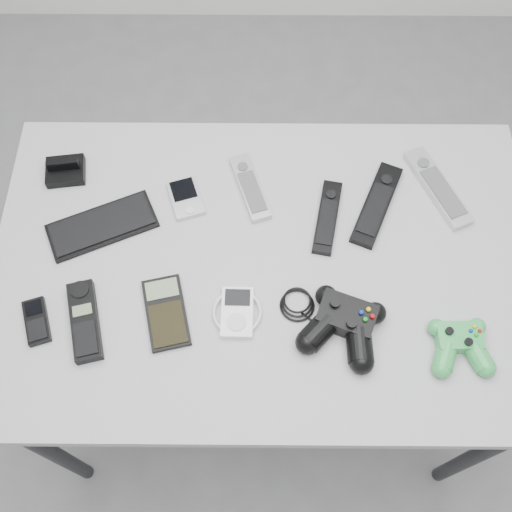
{
  "coord_description": "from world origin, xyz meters",
  "views": [
    {
      "loc": [
        -0.1,
        -0.52,
        1.95
      ],
      "look_at": [
        -0.1,
        0.06,
        0.82
      ],
      "focal_mm": 42.0,
      "sensor_mm": 36.0,
      "label": 1
    }
  ],
  "objects_px": {
    "remote_black_a": "(327,217)",
    "controller_green": "(460,343)",
    "pda": "(186,198)",
    "mobile_phone": "(36,321)",
    "remote_silver_a": "(250,187)",
    "remote_silver_b": "(438,187)",
    "desk": "(266,276)",
    "cordless_handset": "(85,321)",
    "pda_keyboard": "(102,225)",
    "calculator": "(166,312)",
    "mp3_player": "(237,312)",
    "controller_black": "(344,323)",
    "remote_black_b": "(377,204)"
  },
  "relations": [
    {
      "from": "pda",
      "to": "pda_keyboard",
      "type": "bearing_deg",
      "value": -176.07
    },
    {
      "from": "desk",
      "to": "cordless_handset",
      "type": "distance_m",
      "value": 0.41
    },
    {
      "from": "pda_keyboard",
      "to": "pda",
      "type": "bearing_deg",
      "value": -2.09
    },
    {
      "from": "desk",
      "to": "remote_black_a",
      "type": "distance_m",
      "value": 0.19
    },
    {
      "from": "pda",
      "to": "controller_green",
      "type": "bearing_deg",
      "value": -49.42
    },
    {
      "from": "pda",
      "to": "mobile_phone",
      "type": "relative_size",
      "value": 1.03
    },
    {
      "from": "calculator",
      "to": "controller_black",
      "type": "bearing_deg",
      "value": -17.67
    },
    {
      "from": "remote_silver_a",
      "to": "pda_keyboard",
      "type": "bearing_deg",
      "value": 179.11
    },
    {
      "from": "desk",
      "to": "remote_black_a",
      "type": "relative_size",
      "value": 6.36
    },
    {
      "from": "cordless_handset",
      "to": "pda_keyboard",
      "type": "bearing_deg",
      "value": 74.29
    },
    {
      "from": "remote_silver_a",
      "to": "remote_silver_b",
      "type": "distance_m",
      "value": 0.43
    },
    {
      "from": "pda_keyboard",
      "to": "pda",
      "type": "relative_size",
      "value": 2.29
    },
    {
      "from": "remote_silver_a",
      "to": "controller_green",
      "type": "xyz_separation_m",
      "value": [
        0.42,
        -0.38,
        0.01
      ]
    },
    {
      "from": "mp3_player",
      "to": "controller_black",
      "type": "distance_m",
      "value": 0.22
    },
    {
      "from": "pda_keyboard",
      "to": "mobile_phone",
      "type": "relative_size",
      "value": 2.36
    },
    {
      "from": "pda",
      "to": "remote_silver_a",
      "type": "relative_size",
      "value": 0.57
    },
    {
      "from": "remote_black_b",
      "to": "controller_black",
      "type": "xyz_separation_m",
      "value": [
        -0.09,
        -0.29,
        0.02
      ]
    },
    {
      "from": "remote_black_a",
      "to": "controller_green",
      "type": "xyz_separation_m",
      "value": [
        0.25,
        -0.3,
        0.01
      ]
    },
    {
      "from": "remote_black_b",
      "to": "calculator",
      "type": "xyz_separation_m",
      "value": [
        -0.46,
        -0.26,
        -0.0
      ]
    },
    {
      "from": "pda",
      "to": "remote_silver_a",
      "type": "height_order",
      "value": "remote_silver_a"
    },
    {
      "from": "pda",
      "to": "controller_green",
      "type": "relative_size",
      "value": 0.77
    },
    {
      "from": "desk",
      "to": "mp3_player",
      "type": "relative_size",
      "value": 10.93
    },
    {
      "from": "pda_keyboard",
      "to": "remote_silver_b",
      "type": "bearing_deg",
      "value": -16.14
    },
    {
      "from": "remote_silver_a",
      "to": "remote_silver_b",
      "type": "relative_size",
      "value": 0.81
    },
    {
      "from": "mobile_phone",
      "to": "pda_keyboard",
      "type": "bearing_deg",
      "value": 46.55
    },
    {
      "from": "remote_black_a",
      "to": "mp3_player",
      "type": "height_order",
      "value": "same"
    },
    {
      "from": "desk",
      "to": "mp3_player",
      "type": "height_order",
      "value": "mp3_player"
    },
    {
      "from": "remote_silver_a",
      "to": "controller_black",
      "type": "relative_size",
      "value": 0.66
    },
    {
      "from": "mobile_phone",
      "to": "mp3_player",
      "type": "bearing_deg",
      "value": -15.53
    },
    {
      "from": "remote_silver_a",
      "to": "remote_black_a",
      "type": "height_order",
      "value": "remote_silver_a"
    },
    {
      "from": "remote_silver_a",
      "to": "remote_black_a",
      "type": "relative_size",
      "value": 0.97
    },
    {
      "from": "remote_silver_b",
      "to": "calculator",
      "type": "height_order",
      "value": "remote_silver_b"
    },
    {
      "from": "remote_silver_a",
      "to": "remote_black_a",
      "type": "distance_m",
      "value": 0.19
    },
    {
      "from": "remote_silver_a",
      "to": "controller_green",
      "type": "height_order",
      "value": "controller_green"
    },
    {
      "from": "pda",
      "to": "remote_silver_b",
      "type": "distance_m",
      "value": 0.58
    },
    {
      "from": "cordless_handset",
      "to": "calculator",
      "type": "distance_m",
      "value": 0.16
    },
    {
      "from": "remote_black_a",
      "to": "remote_black_b",
      "type": "relative_size",
      "value": 0.84
    },
    {
      "from": "desk",
      "to": "controller_black",
      "type": "bearing_deg",
      "value": -43.84
    },
    {
      "from": "pda_keyboard",
      "to": "pda",
      "type": "distance_m",
      "value": 0.2
    },
    {
      "from": "cordless_handset",
      "to": "remote_silver_b",
      "type": "bearing_deg",
      "value": 9.28
    },
    {
      "from": "controller_green",
      "to": "cordless_handset",
      "type": "bearing_deg",
      "value": 174.91
    },
    {
      "from": "mobile_phone",
      "to": "controller_black",
      "type": "xyz_separation_m",
      "value": [
        0.63,
        -0.01,
        0.02
      ]
    },
    {
      "from": "calculator",
      "to": "remote_silver_b",
      "type": "bearing_deg",
      "value": 14.24
    },
    {
      "from": "desk",
      "to": "mobile_phone",
      "type": "height_order",
      "value": "mobile_phone"
    },
    {
      "from": "mobile_phone",
      "to": "remote_silver_b",
      "type": "bearing_deg",
      "value": 2.48
    },
    {
      "from": "mobile_phone",
      "to": "pda",
      "type": "bearing_deg",
      "value": 27.75
    },
    {
      "from": "controller_black",
      "to": "remote_silver_b",
      "type": "bearing_deg",
      "value": 75.84
    },
    {
      "from": "remote_black_b",
      "to": "controller_green",
      "type": "bearing_deg",
      "value": -44.7
    },
    {
      "from": "cordless_handset",
      "to": "remote_silver_a",
      "type": "bearing_deg",
      "value": 30.57
    },
    {
      "from": "remote_silver_b",
      "to": "mp3_player",
      "type": "xyz_separation_m",
      "value": [
        -0.45,
        -0.31,
        -0.0
      ]
    }
  ]
}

